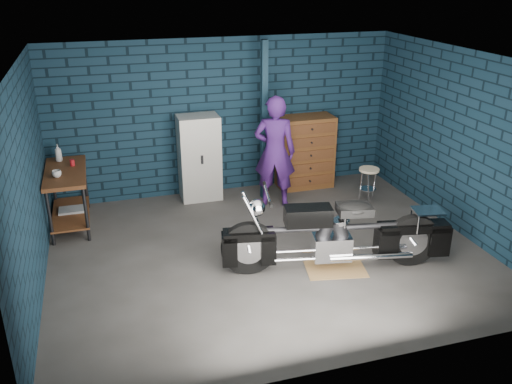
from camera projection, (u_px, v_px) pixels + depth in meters
ground at (268, 252)px, 7.72m from camera, size 6.00×6.00×0.00m
room_walls at (257, 112)px, 7.47m from camera, size 6.02×5.01×2.71m
support_post at (264, 123)px, 9.06m from camera, size 0.10×0.10×2.70m
workbench at (69, 198)px, 8.36m from camera, size 0.60×1.40×0.91m
drip_mat at (335, 267)px, 7.32m from camera, size 0.89×0.73×0.01m
motorcycle at (337, 230)px, 7.10m from camera, size 2.69×1.18×1.15m
person at (275, 152)px, 8.93m from camera, size 0.81×0.68×1.88m
storage_bin at (73, 216)px, 8.55m from camera, size 0.40×0.29×0.25m
locker at (199, 158)px, 9.27m from camera, size 0.69×0.49×1.47m
tool_chest at (305, 152)px, 9.81m from camera, size 0.98×0.55×1.31m
shop_stool at (368, 185)px, 9.24m from camera, size 0.38×0.38×0.62m
cup_a at (57, 174)px, 7.92m from camera, size 0.14×0.14×0.10m
mug_red at (72, 163)px, 8.37m from camera, size 0.08×0.08×0.10m
bottle at (58, 153)px, 8.54m from camera, size 0.11×0.11×0.28m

